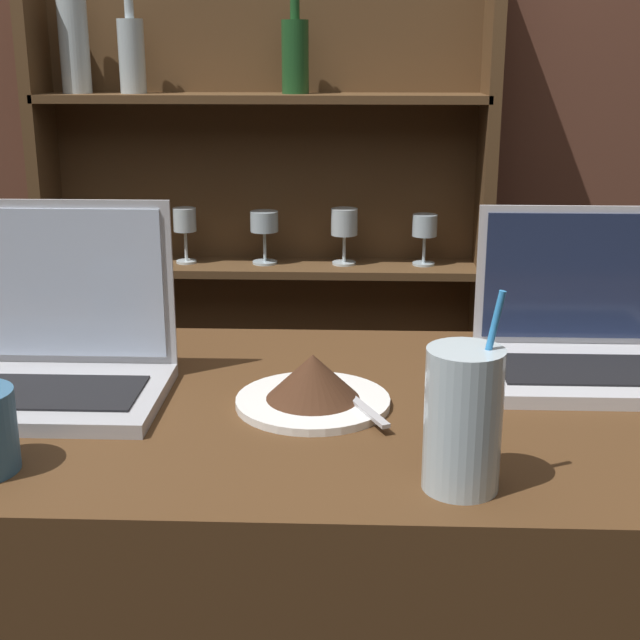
{
  "coord_description": "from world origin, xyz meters",
  "views": [
    {
      "loc": [
        0.12,
        -0.75,
        1.46
      ],
      "look_at": [
        0.07,
        0.34,
        1.13
      ],
      "focal_mm": 50.0,
      "sensor_mm": 36.0,
      "label": 1
    }
  ],
  "objects_px": {
    "cake_plate": "(313,385)",
    "water_glass": "(463,419)",
    "laptop_far": "(587,338)",
    "laptop_near": "(38,351)"
  },
  "relations": [
    {
      "from": "laptop_near",
      "to": "laptop_far",
      "type": "relative_size",
      "value": 1.14
    },
    {
      "from": "laptop_near",
      "to": "water_glass",
      "type": "height_order",
      "value": "laptop_near"
    },
    {
      "from": "water_glass",
      "to": "laptop_far",
      "type": "bearing_deg",
      "value": 59.05
    },
    {
      "from": "cake_plate",
      "to": "water_glass",
      "type": "height_order",
      "value": "water_glass"
    },
    {
      "from": "cake_plate",
      "to": "water_glass",
      "type": "bearing_deg",
      "value": -53.04
    },
    {
      "from": "laptop_near",
      "to": "cake_plate",
      "type": "relative_size",
      "value": 1.72
    },
    {
      "from": "laptop_far",
      "to": "water_glass",
      "type": "relative_size",
      "value": 1.4
    },
    {
      "from": "laptop_far",
      "to": "laptop_near",
      "type": "bearing_deg",
      "value": -171.69
    },
    {
      "from": "laptop_near",
      "to": "water_glass",
      "type": "distance_m",
      "value": 0.58
    },
    {
      "from": "laptop_far",
      "to": "cake_plate",
      "type": "xyz_separation_m",
      "value": [
        -0.37,
        -0.14,
        -0.02
      ]
    }
  ]
}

